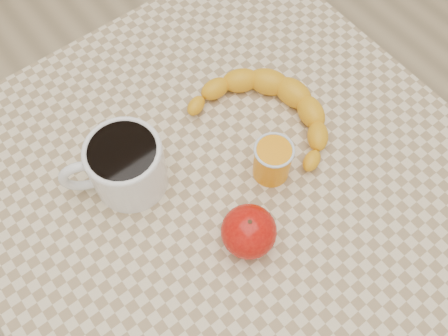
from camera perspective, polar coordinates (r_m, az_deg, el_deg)
ground at (r=1.53m, az=0.00°, el=-13.60°), size 3.00×3.00×0.00m
table at (r=0.90m, az=0.00°, el=-3.15°), size 0.80×0.80×0.75m
coffee_mug at (r=0.78m, az=-11.31°, el=0.38°), size 0.18×0.16×0.10m
orange_juice_glass at (r=0.79m, az=5.56°, el=0.87°), size 0.06×0.06×0.07m
apple at (r=0.74m, az=2.85°, el=-7.25°), size 0.09×0.09×0.08m
banana at (r=0.85m, az=5.09°, el=6.27°), size 0.33×0.38×0.05m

